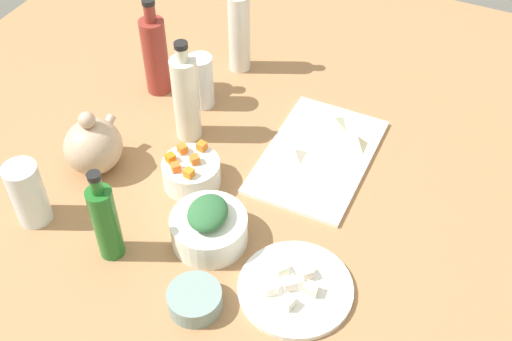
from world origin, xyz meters
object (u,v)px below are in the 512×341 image
at_px(bottle_3, 186,97).
at_px(teapot, 93,146).
at_px(bowl_carrots, 192,173).
at_px(drinking_glass_1, 28,194).
at_px(plate_tofu, 295,288).
at_px(cutting_board, 318,156).
at_px(bottle_2, 239,31).
at_px(drinking_glass_0, 201,81).
at_px(bottle_0, 155,54).
at_px(bottle_1, 105,221).
at_px(bowl_small_side, 195,299).
at_px(bowl_greens, 209,229).

bearing_deg(bottle_3, teapot, 143.89).
distance_m(bowl_carrots, drinking_glass_1, 0.33).
bearing_deg(plate_tofu, cutting_board, 14.86).
bearing_deg(drinking_glass_1, bowl_carrots, -47.24).
height_order(cutting_board, teapot, teapot).
distance_m(bottle_2, bottle_3, 0.29).
relative_size(plate_tofu, drinking_glass_0, 1.59).
distance_m(plate_tofu, bottle_0, 0.69).
bearing_deg(bowl_carrots, plate_tofu, -117.48).
bearing_deg(bottle_3, bottle_2, 1.88).
height_order(cutting_board, bottle_1, bottle_1).
relative_size(teapot, drinking_glass_0, 1.13).
xyz_separation_m(cutting_board, teapot, (-0.23, 0.43, 0.06)).
height_order(bowl_small_side, bottle_1, bottle_1).
distance_m(teapot, bottle_2, 0.48).
bearing_deg(drinking_glass_0, drinking_glass_1, 164.15).
xyz_separation_m(bowl_greens, bottle_1, (-0.11, 0.16, 0.06)).
relative_size(plate_tofu, drinking_glass_1, 1.51).
xyz_separation_m(teapot, drinking_glass_0, (0.29, -0.11, 0.01)).
bearing_deg(bottle_3, bottle_1, -174.73).
height_order(bottle_2, drinking_glass_0, bottle_2).
height_order(drinking_glass_0, drinking_glass_1, drinking_glass_1).
relative_size(cutting_board, bowl_carrots, 2.82).
relative_size(bowl_carrots, bottle_3, 0.49).
distance_m(bottle_1, bottle_3, 0.37).
xyz_separation_m(bottle_0, bottle_2, (0.17, -0.14, 0.01)).
bearing_deg(bottle_3, cutting_board, -79.79).
distance_m(bottle_1, drinking_glass_0, 0.48).
xyz_separation_m(bowl_carrots, drinking_glass_0, (0.25, 0.11, 0.04)).
height_order(bowl_carrots, bottle_3, bottle_3).
bearing_deg(drinking_glass_1, bottle_1, -91.67).
relative_size(bottle_0, drinking_glass_0, 1.87).
relative_size(cutting_board, bottle_0, 1.38).
height_order(bottle_1, bottle_2, bottle_2).
xyz_separation_m(plate_tofu, teapot, (0.12, 0.52, 0.06)).
bearing_deg(bowl_small_side, bottle_3, 30.78).
height_order(bottle_2, bottle_3, bottle_2).
xyz_separation_m(bottle_0, bottle_1, (-0.48, -0.19, -0.01)).
xyz_separation_m(bottle_2, drinking_glass_0, (-0.17, 0.02, -0.04)).
xyz_separation_m(plate_tofu, bottle_2, (0.58, 0.40, 0.11)).
height_order(bowl_greens, bottle_0, bottle_0).
relative_size(bottle_1, drinking_glass_1, 1.52).
bearing_deg(bowl_greens, cutting_board, -19.22).
relative_size(bottle_2, drinking_glass_0, 1.95).
distance_m(bowl_carrots, bottle_0, 0.35).
relative_size(bowl_greens, drinking_glass_0, 1.12).
relative_size(bottle_0, drinking_glass_1, 1.77).
bearing_deg(bottle_0, drinking_glass_0, -91.53).
bearing_deg(bottle_3, drinking_glass_0, 12.89).
bearing_deg(bottle_2, bowl_carrots, -167.58).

